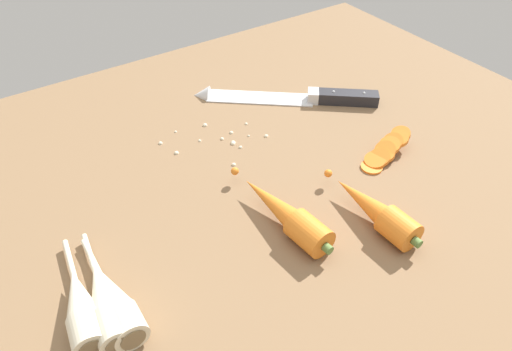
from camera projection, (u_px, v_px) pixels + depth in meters
ground_plane at (249, 185)px, 74.87cm from camera, size 120.00×90.00×4.00cm
chefs_knife at (282, 97)px, 89.87cm from camera, size 29.12×24.43×4.18cm
whole_carrot at (286, 214)px, 64.41cm from camera, size 5.53×20.04×4.20cm
whole_carrot_second at (376, 211)px, 64.84cm from camera, size 4.56×17.77×4.20cm
parsnip_front at (114, 302)px, 54.01cm from camera, size 4.05×17.54×4.00cm
parsnip_mid_left at (105, 303)px, 53.90cm from camera, size 5.25×18.40×4.00cm
parsnip_mid_right at (82, 307)px, 53.45cm from camera, size 5.25×17.59×4.00cm
carrot_slice_stack at (386, 150)px, 76.34cm from camera, size 11.13×5.07×3.58cm
mince_crumbs at (219, 139)px, 80.14cm from camera, size 16.58×13.78×0.87cm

